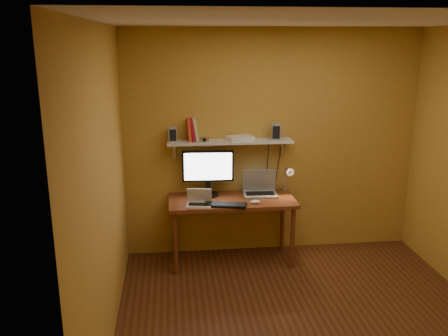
{
  "coord_description": "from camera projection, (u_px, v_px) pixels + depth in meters",
  "views": [
    {
      "loc": [
        -1.16,
        -3.65,
        2.47
      ],
      "look_at": [
        -0.61,
        1.18,
        1.14
      ],
      "focal_mm": 38.0,
      "sensor_mm": 36.0,
      "label": 1
    }
  ],
  "objects": [
    {
      "name": "keyboard",
      "position": [
        225.0,
        205.0,
        5.04
      ],
      "size": [
        0.47,
        0.26,
        0.02
      ],
      "primitive_type": "cube",
      "rotation": [
        0.0,
        0.0,
        -0.24
      ],
      "color": "black",
      "rests_on": "desk"
    },
    {
      "name": "netbook",
      "position": [
        199.0,
        201.0,
        5.05
      ],
      "size": [
        0.29,
        0.23,
        0.19
      ],
      "rotation": [
        0.0,
        0.0,
        -0.17
      ],
      "color": "white",
      "rests_on": "desk"
    },
    {
      "name": "speaker_right",
      "position": [
        276.0,
        132.0,
        5.3
      ],
      "size": [
        0.12,
        0.12,
        0.18
      ],
      "primitive_type": "cube",
      "rotation": [
        0.0,
        0.0,
        -0.17
      ],
      "color": "gray",
      "rests_on": "wall_shelf"
    },
    {
      "name": "shelf_camera",
      "position": [
        204.0,
        140.0,
        5.17
      ],
      "size": [
        0.1,
        0.05,
        0.06
      ],
      "color": "silver",
      "rests_on": "wall_shelf"
    },
    {
      "name": "desk",
      "position": [
        232.0,
        206.0,
        5.28
      ],
      "size": [
        1.4,
        0.6,
        0.75
      ],
      "color": "maroon",
      "rests_on": "ground"
    },
    {
      "name": "room",
      "position": [
        313.0,
        184.0,
        3.94
      ],
      "size": [
        3.44,
        3.24,
        2.64
      ],
      "color": "#572E16",
      "rests_on": "ground"
    },
    {
      "name": "speaker_left",
      "position": [
        172.0,
        134.0,
        5.19
      ],
      "size": [
        0.1,
        0.1,
        0.16
      ],
      "primitive_type": "cube",
      "rotation": [
        0.0,
        0.0,
        0.17
      ],
      "color": "gray",
      "rests_on": "wall_shelf"
    },
    {
      "name": "laptop",
      "position": [
        260.0,
        188.0,
        5.41
      ],
      "size": [
        0.39,
        0.29,
        0.28
      ],
      "rotation": [
        0.0,
        0.0,
        -0.06
      ],
      "color": "gray",
      "rests_on": "desk"
    },
    {
      "name": "monitor",
      "position": [
        208.0,
        171.0,
        5.31
      ],
      "size": [
        0.58,
        0.26,
        0.52
      ],
      "rotation": [
        0.0,
        0.0,
        -0.06
      ],
      "color": "black",
      "rests_on": "desk"
    },
    {
      "name": "router",
      "position": [
        240.0,
        138.0,
        5.28
      ],
      "size": [
        0.33,
        0.27,
        0.05
      ],
      "primitive_type": "cube",
      "rotation": [
        0.0,
        0.0,
        0.32
      ],
      "color": "white",
      "rests_on": "wall_shelf"
    },
    {
      "name": "wall_shelf",
      "position": [
        230.0,
        142.0,
        5.28
      ],
      "size": [
        1.4,
        0.25,
        0.21
      ],
      "color": "silver",
      "rests_on": "room"
    },
    {
      "name": "desk_lamp",
      "position": [
        288.0,
        176.0,
        5.39
      ],
      "size": [
        0.09,
        0.23,
        0.38
      ],
      "color": "silver",
      "rests_on": "desk"
    },
    {
      "name": "books",
      "position": [
        192.0,
        130.0,
        5.23
      ],
      "size": [
        0.13,
        0.17,
        0.25
      ],
      "color": "red",
      "rests_on": "wall_shelf"
    },
    {
      "name": "mouse",
      "position": [
        255.0,
        202.0,
        5.11
      ],
      "size": [
        0.11,
        0.08,
        0.04
      ],
      "primitive_type": "ellipsoid",
      "rotation": [
        0.0,
        0.0,
        -0.07
      ],
      "color": "white",
      "rests_on": "desk"
    }
  ]
}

